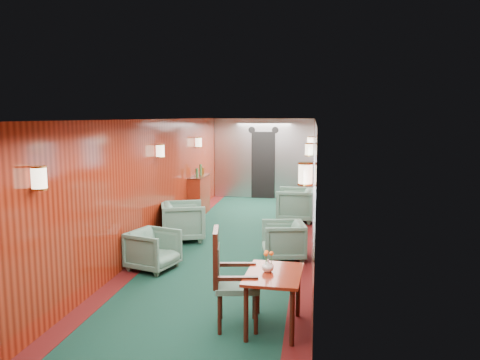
{
  "coord_description": "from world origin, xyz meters",
  "views": [
    {
      "loc": [
        1.49,
        -8.04,
        2.45
      ],
      "look_at": [
        0.0,
        1.38,
        1.15
      ],
      "focal_mm": 35.0,
      "sensor_mm": 36.0,
      "label": 1
    }
  ],
  "objects": [
    {
      "name": "armchair_right_far",
      "position": [
        1.09,
        2.83,
        0.39
      ],
      "size": [
        0.9,
        0.87,
        0.78
      ],
      "primitive_type": "imported",
      "rotation": [
        0.0,
        0.0,
        -1.62
      ],
      "color": "#1E473C",
      "rests_on": "ground"
    },
    {
      "name": "credenza",
      "position": [
        -1.34,
        3.26,
        0.5
      ],
      "size": [
        0.34,
        1.09,
        1.26
      ],
      "color": "maroon",
      "rests_on": "ground"
    },
    {
      "name": "armchair_left_far",
      "position": [
        -1.05,
        0.77,
        0.38
      ],
      "size": [
        1.07,
        1.05,
        0.76
      ],
      "primitive_type": "imported",
      "rotation": [
        0.0,
        0.0,
        1.92
      ],
      "color": "#1E473C",
      "rests_on": "ground"
    },
    {
      "name": "room",
      "position": [
        0.0,
        0.0,
        1.63
      ],
      "size": [
        12.0,
        12.1,
        2.4
      ],
      "color": "#0D2F23",
      "rests_on": "ground"
    },
    {
      "name": "armchair_right_near",
      "position": [
        1.0,
        -0.17,
        0.33
      ],
      "size": [
        0.84,
        0.82,
        0.65
      ],
      "primitive_type": "imported",
      "rotation": [
        0.0,
        0.0,
        -1.38
      ],
      "color": "#1E473C",
      "rests_on": "ground"
    },
    {
      "name": "windows_right",
      "position": [
        1.49,
        0.25,
        1.45
      ],
      "size": [
        0.02,
        8.6,
        0.8
      ],
      "color": "#B8BAC0",
      "rests_on": "ground"
    },
    {
      "name": "flower_vase",
      "position": [
        0.99,
        -2.85,
        0.74
      ],
      "size": [
        0.16,
        0.16,
        0.15
      ],
      "primitive_type": "imported",
      "rotation": [
        0.0,
        0.0,
        0.14
      ],
      "color": "silver",
      "rests_on": "dining_table"
    },
    {
      "name": "side_chair",
      "position": [
        0.53,
        -2.9,
        0.63
      ],
      "size": [
        0.6,
        0.62,
        1.17
      ],
      "rotation": [
        0.0,
        0.0,
        0.17
      ],
      "color": "#1E473C",
      "rests_on": "ground"
    },
    {
      "name": "armchair_left_near",
      "position": [
        -1.03,
        -1.05,
        0.32
      ],
      "size": [
        0.88,
        0.86,
        0.64
      ],
      "primitive_type": "imported",
      "rotation": [
        0.0,
        0.0,
        1.27
      ],
      "color": "#1E473C",
      "rests_on": "ground"
    },
    {
      "name": "dining_table",
      "position": [
        1.07,
        -2.88,
        0.56
      ],
      "size": [
        0.67,
        0.92,
        0.67
      ],
      "rotation": [
        0.0,
        0.0,
        -0.05
      ],
      "color": "maroon",
      "rests_on": "ground"
    },
    {
      "name": "bulkhead",
      "position": [
        0.0,
        5.91,
        1.18
      ],
      "size": [
        2.98,
        0.17,
        2.39
      ],
      "color": "#ABADB3",
      "rests_on": "ground"
    },
    {
      "name": "wall_sconces",
      "position": [
        0.0,
        0.57,
        1.79
      ],
      "size": [
        2.97,
        7.97,
        0.25
      ],
      "color": "#FFF0C6",
      "rests_on": "ground"
    }
  ]
}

